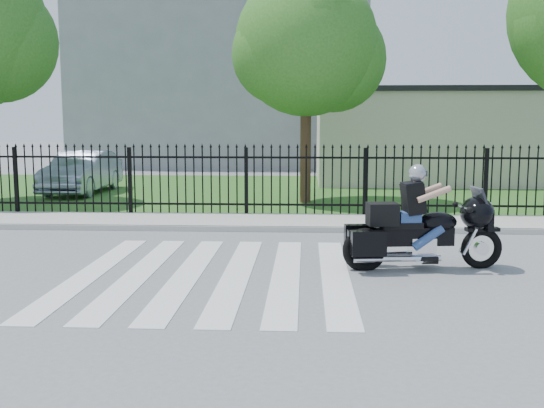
{
  "coord_description": "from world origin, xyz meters",
  "views": [
    {
      "loc": [
        1.51,
        -10.04,
        2.51
      ],
      "look_at": [
        0.91,
        1.25,
        1.0
      ],
      "focal_mm": 42.0,
      "sensor_mm": 36.0,
      "label": 1
    }
  ],
  "objects": [
    {
      "name": "crosswalk",
      "position": [
        0.0,
        0.0,
        0.01
      ],
      "size": [
        5.0,
        5.5,
        0.01
      ],
      "primitive_type": null,
      "color": "silver",
      "rests_on": "ground"
    },
    {
      "name": "tree_mid",
      "position": [
        1.5,
        9.0,
        4.67
      ],
      "size": [
        4.2,
        4.2,
        6.78
      ],
      "color": "#382316",
      "rests_on": "ground"
    },
    {
      "name": "sidewalk",
      "position": [
        0.0,
        5.0,
        0.06
      ],
      "size": [
        40.0,
        2.0,
        0.12
      ],
      "primitive_type": "cube",
      "color": "#ADAAA3",
      "rests_on": "ground"
    },
    {
      "name": "iron_fence",
      "position": [
        0.0,
        6.0,
        0.9
      ],
      "size": [
        26.0,
        0.04,
        1.8
      ],
      "color": "black",
      "rests_on": "ground"
    },
    {
      "name": "ground",
      "position": [
        0.0,
        0.0,
        0.0
      ],
      "size": [
        120.0,
        120.0,
        0.0
      ],
      "primitive_type": "plane",
      "color": "slate",
      "rests_on": "ground"
    },
    {
      "name": "building_tall",
      "position": [
        -3.0,
        26.0,
        6.0
      ],
      "size": [
        15.0,
        10.0,
        12.0
      ],
      "primitive_type": "cube",
      "color": "gray",
      "rests_on": "ground"
    },
    {
      "name": "curb",
      "position": [
        0.0,
        4.0,
        0.06
      ],
      "size": [
        40.0,
        0.12,
        0.12
      ],
      "primitive_type": "cube",
      "color": "#ADAAA3",
      "rests_on": "ground"
    },
    {
      "name": "motorcycle_rider",
      "position": [
        3.41,
        0.57,
        0.74
      ],
      "size": [
        2.73,
        1.06,
        1.81
      ],
      "rotation": [
        0.0,
        0.0,
        0.12
      ],
      "color": "black",
      "rests_on": "ground"
    },
    {
      "name": "parked_car",
      "position": [
        -6.06,
        11.03,
        0.73
      ],
      "size": [
        1.58,
        4.34,
        1.42
      ],
      "primitive_type": "imported",
      "rotation": [
        0.0,
        0.0,
        -0.02
      ],
      "color": "#8D9AB2",
      "rests_on": "grass_strip"
    },
    {
      "name": "grass_strip",
      "position": [
        0.0,
        12.0,
        0.01
      ],
      "size": [
        40.0,
        12.0,
        0.02
      ],
      "primitive_type": "cube",
      "color": "#2D5F20",
      "rests_on": "ground"
    },
    {
      "name": "building_low",
      "position": [
        7.0,
        16.0,
        1.75
      ],
      "size": [
        10.0,
        6.0,
        3.5
      ],
      "primitive_type": "cube",
      "color": "beige",
      "rests_on": "ground"
    },
    {
      "name": "building_low_roof",
      "position": [
        7.0,
        16.0,
        3.6
      ],
      "size": [
        10.2,
        6.2,
        0.2
      ],
      "primitive_type": "cube",
      "color": "black",
      "rests_on": "building_low"
    }
  ]
}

